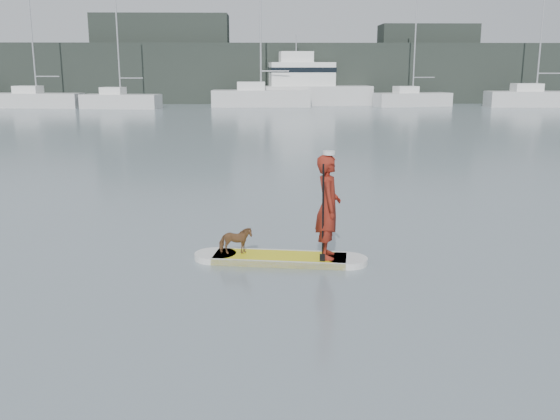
{
  "coord_description": "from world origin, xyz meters",
  "views": [
    {
      "loc": [
        0.86,
        -13.76,
        3.58
      ],
      "look_at": [
        1.12,
        -2.47,
        1.0
      ],
      "focal_mm": 40.0,
      "sensor_mm": 36.0,
      "label": 1
    }
  ],
  "objects_px": {
    "paddleboard": "(280,258)",
    "sailboat_d": "(260,96)",
    "dog": "(236,241)",
    "sailboat_f": "(535,97)",
    "sailboat_e": "(412,98)",
    "sailboat_b": "(36,99)",
    "paddler": "(328,207)",
    "motor_yacht_a": "(308,85)",
    "sailboat_c": "(120,100)"
  },
  "relations": [
    {
      "from": "paddler",
      "to": "sailboat_b",
      "type": "xyz_separation_m",
      "value": [
        -22.08,
        47.06,
        -0.25
      ]
    },
    {
      "from": "paddler",
      "to": "sailboat_c",
      "type": "distance_m",
      "value": 48.1
    },
    {
      "from": "paddler",
      "to": "motor_yacht_a",
      "type": "distance_m",
      "value": 50.82
    },
    {
      "from": "sailboat_c",
      "to": "sailboat_d",
      "type": "distance_m",
      "value": 12.8
    },
    {
      "from": "paddleboard",
      "to": "sailboat_c",
      "type": "bearing_deg",
      "value": 114.62
    },
    {
      "from": "sailboat_d",
      "to": "motor_yacht_a",
      "type": "relative_size",
      "value": 1.17
    },
    {
      "from": "dog",
      "to": "sailboat_f",
      "type": "bearing_deg",
      "value": -35.9
    },
    {
      "from": "sailboat_c",
      "to": "dog",
      "type": "bearing_deg",
      "value": -66.12
    },
    {
      "from": "sailboat_f",
      "to": "paddleboard",
      "type": "bearing_deg",
      "value": -116.18
    },
    {
      "from": "dog",
      "to": "motor_yacht_a",
      "type": "distance_m",
      "value": 50.72
    },
    {
      "from": "paddleboard",
      "to": "paddler",
      "type": "relative_size",
      "value": 1.7
    },
    {
      "from": "sailboat_e",
      "to": "motor_yacht_a",
      "type": "relative_size",
      "value": 0.9
    },
    {
      "from": "paddleboard",
      "to": "sailboat_d",
      "type": "relative_size",
      "value": 0.24
    },
    {
      "from": "dog",
      "to": "motor_yacht_a",
      "type": "height_order",
      "value": "motor_yacht_a"
    },
    {
      "from": "sailboat_e",
      "to": "motor_yacht_a",
      "type": "height_order",
      "value": "sailboat_e"
    },
    {
      "from": "dog",
      "to": "paddleboard",
      "type": "bearing_deg",
      "value": -105.63
    },
    {
      "from": "dog",
      "to": "sailboat_e",
      "type": "height_order",
      "value": "sailboat_e"
    },
    {
      "from": "paddleboard",
      "to": "sailboat_d",
      "type": "bearing_deg",
      "value": 99.3
    },
    {
      "from": "sailboat_c",
      "to": "sailboat_e",
      "type": "bearing_deg",
      "value": 13.9
    },
    {
      "from": "dog",
      "to": "sailboat_c",
      "type": "distance_m",
      "value": 47.37
    },
    {
      "from": "sailboat_c",
      "to": "paddleboard",
      "type": "bearing_deg",
      "value": -65.19
    },
    {
      "from": "dog",
      "to": "motor_yacht_a",
      "type": "relative_size",
      "value": 0.05
    },
    {
      "from": "paddleboard",
      "to": "sailboat_b",
      "type": "distance_m",
      "value": 51.5
    },
    {
      "from": "paddleboard",
      "to": "sailboat_f",
      "type": "distance_m",
      "value": 53.51
    },
    {
      "from": "motor_yacht_a",
      "to": "sailboat_d",
      "type": "bearing_deg",
      "value": -158.68
    },
    {
      "from": "paddleboard",
      "to": "sailboat_b",
      "type": "relative_size",
      "value": 0.27
    },
    {
      "from": "paddleboard",
      "to": "sailboat_d",
      "type": "xyz_separation_m",
      "value": [
        -0.76,
        48.25,
        0.91
      ]
    },
    {
      "from": "dog",
      "to": "sailboat_f",
      "type": "relative_size",
      "value": 0.05
    },
    {
      "from": "paddler",
      "to": "sailboat_c",
      "type": "relative_size",
      "value": 0.19
    },
    {
      "from": "dog",
      "to": "sailboat_e",
      "type": "distance_m",
      "value": 50.32
    },
    {
      "from": "sailboat_d",
      "to": "motor_yacht_a",
      "type": "xyz_separation_m",
      "value": [
        4.65,
        2.35,
        0.93
      ]
    },
    {
      "from": "paddler",
      "to": "dog",
      "type": "relative_size",
      "value": 3.13
    },
    {
      "from": "sailboat_b",
      "to": "motor_yacht_a",
      "type": "relative_size",
      "value": 1.04
    },
    {
      "from": "paddler",
      "to": "sailboat_d",
      "type": "distance_m",
      "value": 48.41
    },
    {
      "from": "sailboat_c",
      "to": "sailboat_e",
      "type": "xyz_separation_m",
      "value": [
        26.95,
        2.5,
        0.0
      ]
    },
    {
      "from": "sailboat_b",
      "to": "sailboat_c",
      "type": "xyz_separation_m",
      "value": [
        7.87,
        -1.11,
        -0.09
      ]
    },
    {
      "from": "dog",
      "to": "sailboat_f",
      "type": "height_order",
      "value": "sailboat_f"
    },
    {
      "from": "paddler",
      "to": "sailboat_b",
      "type": "relative_size",
      "value": 0.16
    },
    {
      "from": "dog",
      "to": "motor_yacht_a",
      "type": "xyz_separation_m",
      "value": [
        4.73,
        50.47,
        1.52
      ]
    },
    {
      "from": "sailboat_d",
      "to": "sailboat_f",
      "type": "bearing_deg",
      "value": -2.53
    },
    {
      "from": "sailboat_b",
      "to": "sailboat_f",
      "type": "bearing_deg",
      "value": 6.39
    },
    {
      "from": "sailboat_d",
      "to": "paddler",
      "type": "bearing_deg",
      "value": -88.51
    },
    {
      "from": "paddleboard",
      "to": "dog",
      "type": "distance_m",
      "value": 0.91
    },
    {
      "from": "dog",
      "to": "sailboat_d",
      "type": "xyz_separation_m",
      "value": [
        0.08,
        48.13,
        0.59
      ]
    },
    {
      "from": "sailboat_e",
      "to": "sailboat_b",
      "type": "bearing_deg",
      "value": 170.39
    },
    {
      "from": "dog",
      "to": "sailboat_d",
      "type": "relative_size",
      "value": 0.05
    },
    {
      "from": "dog",
      "to": "motor_yacht_a",
      "type": "bearing_deg",
      "value": -12.59
    },
    {
      "from": "paddler",
      "to": "sailboat_f",
      "type": "height_order",
      "value": "sailboat_f"
    },
    {
      "from": "sailboat_d",
      "to": "sailboat_e",
      "type": "xyz_separation_m",
      "value": [
        14.38,
        0.07,
        -0.22
      ]
    },
    {
      "from": "sailboat_b",
      "to": "sailboat_f",
      "type": "relative_size",
      "value": 0.89
    }
  ]
}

